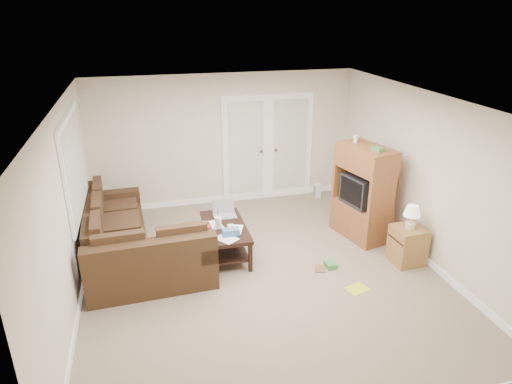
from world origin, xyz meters
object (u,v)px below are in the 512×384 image
object	(u,v)px
tv_armoire	(363,192)
side_cabinet	(408,242)
sectional_sofa	(130,245)
coffee_table	(225,238)

from	to	relation	value
tv_armoire	side_cabinet	distance (m)	1.12
sectional_sofa	tv_armoire	size ratio (longest dim) A/B	1.60
coffee_table	tv_armoire	distance (m)	2.37
sectional_sofa	coffee_table	distance (m)	1.43
side_cabinet	coffee_table	bearing A→B (deg)	157.99
sectional_sofa	side_cabinet	xyz separation A→B (m)	(4.03, -0.99, 0.02)
coffee_table	tv_armoire	bearing A→B (deg)	1.72
coffee_table	side_cabinet	distance (m)	2.76
sectional_sofa	coffee_table	xyz separation A→B (m)	(1.43, -0.06, -0.05)
side_cabinet	sectional_sofa	bearing A→B (deg)	163.75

